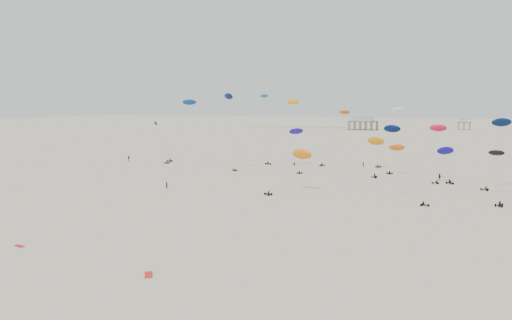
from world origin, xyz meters
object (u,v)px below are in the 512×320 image
at_px(pavilion_small, 464,125).
at_px(spectator_0, 167,189).
at_px(rig_3, 388,139).
at_px(rig_8, 184,115).
at_px(pavilion_main, 363,124).

relative_size(pavilion_small, spectator_0, 4.46).
xyz_separation_m(pavilion_small, spectator_0, (-80.32, -297.79, -3.49)).
xyz_separation_m(rig_3, rig_8, (-66.62, 7.37, 5.84)).
bearing_deg(pavilion_small, rig_3, -97.30).
height_order(pavilion_small, spectator_0, pavilion_small).
height_order(pavilion_main, rig_8, rig_8).
relative_size(pavilion_main, spectator_0, 10.42).
xyz_separation_m(pavilion_main, rig_8, (-29.74, -221.25, 11.81)).
distance_m(pavilion_main, spectator_0, 268.02).
bearing_deg(pavilion_main, spectator_0, -92.21).
bearing_deg(pavilion_main, pavilion_small, 23.20).
xyz_separation_m(rig_8, spectator_0, (19.42, -46.54, -16.04)).
height_order(pavilion_small, rig_8, rig_8).
bearing_deg(pavilion_small, spectator_0, -105.09).
distance_m(pavilion_small, spectator_0, 308.45).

